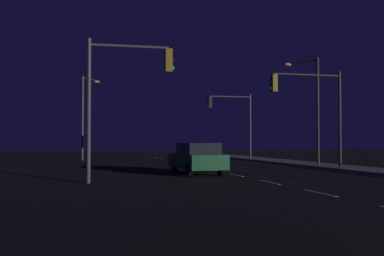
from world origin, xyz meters
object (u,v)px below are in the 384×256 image
(traffic_light_mid_right, at_px, (125,83))
(street_lamp_corner, at_px, (312,100))
(traffic_light_mid_left, at_px, (232,113))
(street_lamp_mid_block, at_px, (85,110))
(traffic_light_far_right, at_px, (310,99))
(car, at_px, (197,158))

(traffic_light_mid_right, bearing_deg, street_lamp_corner, 33.75)
(traffic_light_mid_left, height_order, street_lamp_mid_block, street_lamp_mid_block)
(traffic_light_mid_left, distance_m, street_lamp_mid_block, 12.77)
(traffic_light_far_right, distance_m, street_lamp_mid_block, 21.47)
(street_lamp_corner, height_order, street_lamp_mid_block, street_lamp_mid_block)
(traffic_light_mid_right, distance_m, traffic_light_far_right, 11.68)
(traffic_light_mid_left, bearing_deg, traffic_light_far_right, -90.55)
(car, xyz_separation_m, traffic_light_mid_left, (6.93, 14.72, 3.22))
(traffic_light_mid_left, relative_size, street_lamp_corner, 0.79)
(traffic_light_mid_left, height_order, traffic_light_far_right, traffic_light_mid_left)
(traffic_light_mid_right, height_order, street_lamp_corner, street_lamp_corner)
(traffic_light_mid_left, xyz_separation_m, traffic_light_far_right, (-0.13, -13.73, -0.03))
(traffic_light_mid_left, bearing_deg, street_lamp_mid_block, 161.25)
(car, bearing_deg, street_lamp_corner, 29.25)
(traffic_light_far_right, relative_size, street_lamp_corner, 0.78)
(car, bearing_deg, traffic_light_far_right, 8.32)
(traffic_light_mid_right, xyz_separation_m, traffic_light_far_right, (10.73, 4.61, -0.00))
(car, relative_size, traffic_light_far_right, 0.82)
(traffic_light_mid_left, height_order, traffic_light_mid_right, traffic_light_mid_right)
(car, height_order, traffic_light_far_right, traffic_light_far_right)
(traffic_light_far_right, bearing_deg, street_lamp_corner, 60.21)
(car, xyz_separation_m, traffic_light_mid_right, (-3.93, -3.62, 3.20))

